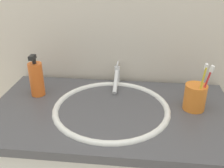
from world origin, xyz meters
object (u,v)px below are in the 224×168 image
at_px(faucet, 116,77).
at_px(toothbrush_cup, 195,97).
at_px(toothbrush_red, 205,85).
at_px(toothbrush_yellow, 202,85).
at_px(soap_dispenser, 36,79).

bearing_deg(faucet, toothbrush_cup, -28.61).
bearing_deg(toothbrush_cup, toothbrush_red, -31.05).
bearing_deg(toothbrush_cup, toothbrush_yellow, -73.40).
height_order(toothbrush_cup, soap_dispenser, soap_dispenser).
height_order(toothbrush_cup, toothbrush_yellow, toothbrush_yellow).
bearing_deg(toothbrush_cup, soap_dispenser, 175.82).
xyz_separation_m(faucet, toothbrush_yellow, (0.32, -0.20, 0.08)).
relative_size(toothbrush_red, soap_dispenser, 1.03).
relative_size(faucet, toothbrush_yellow, 0.84).
bearing_deg(toothbrush_red, faucet, 151.20).
distance_m(toothbrush_red, soap_dispenser, 0.66).
distance_m(faucet, toothbrush_red, 0.39).
xyz_separation_m(toothbrush_yellow, toothbrush_red, (0.02, 0.01, -0.01)).
height_order(toothbrush_red, soap_dispenser, toothbrush_red).
height_order(faucet, soap_dispenser, soap_dispenser).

